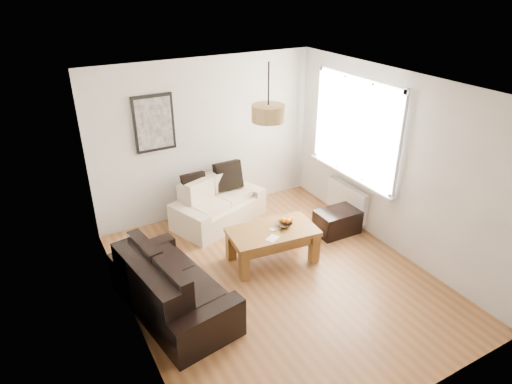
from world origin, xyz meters
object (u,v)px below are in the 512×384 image
loveseat_cream (218,202)px  ottoman (337,222)px  sofa_leather (172,283)px  coffee_table (272,245)px

loveseat_cream → ottoman: bearing=-58.7°
ottoman → sofa_leather: bearing=-170.9°
sofa_leather → ottoman: (2.88, 0.46, -0.20)m
coffee_table → ottoman: (1.29, 0.15, -0.06)m
loveseat_cream → sofa_leather: bearing=-149.0°
sofa_leather → coffee_table: bearing=-88.3°
loveseat_cream → ottoman: (1.50, -1.22, -0.17)m
sofa_leather → ottoman: size_ratio=2.67×
sofa_leather → coffee_table: (1.59, 0.31, -0.14)m
sofa_leather → coffee_table: sofa_leather is taller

